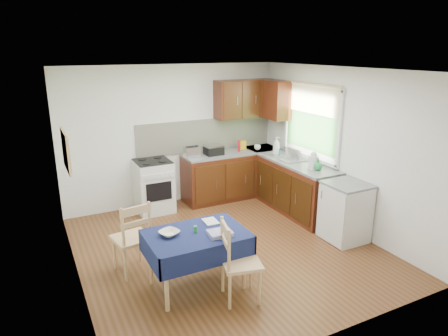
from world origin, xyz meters
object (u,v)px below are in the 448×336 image
chair_far (133,236)px  toaster (192,152)px  chair_near (237,259)px  sandwich_press (214,150)px  dining_table (197,241)px  kettle (313,161)px  dish_rack (294,159)px

chair_far → toaster: bearing=-139.9°
chair_near → sandwich_press: size_ratio=3.05×
dining_table → toaster: 2.68m
dining_table → sandwich_press: 2.84m
kettle → chair_far: bearing=-174.3°
chair_far → kettle: (3.03, 0.30, 0.51)m
dining_table → kettle: (2.44, 0.94, 0.43)m
dish_rack → kettle: 0.57m
sandwich_press → kettle: (1.06, -1.52, 0.04)m
sandwich_press → kettle: 1.85m
chair_far → sandwich_press: size_ratio=3.11×
chair_far → toaster: 2.45m
toaster → sandwich_press: 0.42m
chair_near → kettle: size_ratio=3.39×
dining_table → sandwich_press: sandwich_press is taller
toaster → kettle: size_ratio=0.96×
chair_near → kettle: (2.14, 1.37, 0.52)m
chair_near → kettle: bearing=-43.4°
chair_far → dish_rack: dish_rack is taller
chair_far → toaster: toaster is taller
toaster → kettle: kettle is taller
toaster → dish_rack: 1.79m
dining_table → toaster: size_ratio=4.29×
chair_far → chair_near: chair_far is taller
chair_near → chair_far: bearing=53.9°
chair_near → sandwich_press: (1.08, 2.89, 0.48)m
dining_table → chair_far: chair_far is taller
dish_rack → kettle: kettle is taller
chair_far → dish_rack: 3.20m
chair_near → kettle: 2.59m
dish_rack → chair_far: bearing=-162.8°
dish_rack → kettle: (-0.03, -0.56, 0.10)m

